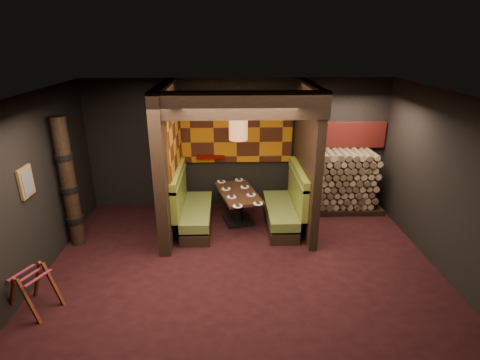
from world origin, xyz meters
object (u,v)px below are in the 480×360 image
(booth_bench_left, at_px, (192,209))
(dining_table, at_px, (238,202))
(booth_bench_right, at_px, (285,208))
(pendant_lamp, at_px, (238,128))
(totem_column, at_px, (69,184))
(firewood_stack, at_px, (343,182))
(luggage_rack, at_px, (33,288))

(booth_bench_left, bearing_deg, dining_table, 12.09)
(booth_bench_right, xyz_separation_m, pendant_lamp, (-0.95, 0.15, 1.61))
(dining_table, relative_size, totem_column, 0.59)
(booth_bench_right, bearing_deg, firewood_stack, 27.35)
(dining_table, height_order, pendant_lamp, pendant_lamp)
(booth_bench_right, xyz_separation_m, luggage_rack, (-3.90, -2.39, -0.06))
(booth_bench_right, relative_size, dining_table, 1.13)
(booth_bench_left, height_order, dining_table, booth_bench_left)
(pendant_lamp, height_order, totem_column, pendant_lamp)
(booth_bench_right, height_order, dining_table, booth_bench_right)
(pendant_lamp, distance_m, firewood_stack, 2.71)
(totem_column, relative_size, firewood_stack, 1.39)
(booth_bench_left, xyz_separation_m, totem_column, (-2.09, -0.55, 0.79))
(firewood_stack, bearing_deg, booth_bench_right, -152.65)
(booth_bench_left, bearing_deg, luggage_rack, -130.10)
(booth_bench_left, distance_m, firewood_stack, 3.33)
(luggage_rack, bearing_deg, firewood_stack, 30.42)
(totem_column, height_order, firewood_stack, totem_column)
(dining_table, relative_size, luggage_rack, 1.85)
(booth_bench_left, relative_size, pendant_lamp, 1.51)
(pendant_lamp, bearing_deg, booth_bench_right, -9.17)
(booth_bench_right, xyz_separation_m, dining_table, (-0.95, 0.20, 0.04))
(booth_bench_left, distance_m, dining_table, 0.97)
(luggage_rack, distance_m, totem_column, 2.02)
(totem_column, bearing_deg, luggage_rack, -87.50)
(booth_bench_left, distance_m, luggage_rack, 3.12)
(dining_table, height_order, firewood_stack, firewood_stack)
(luggage_rack, bearing_deg, dining_table, 41.21)
(booth_bench_left, relative_size, booth_bench_right, 1.00)
(luggage_rack, bearing_deg, totem_column, 92.50)
(booth_bench_left, height_order, luggage_rack, booth_bench_left)
(booth_bench_left, bearing_deg, totem_column, -165.25)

